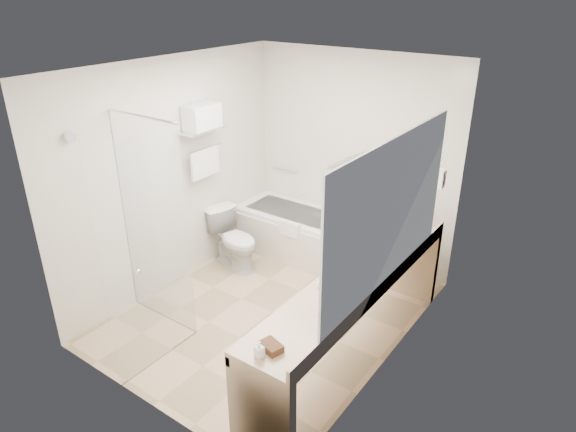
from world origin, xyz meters
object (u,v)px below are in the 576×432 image
Objects in this scene: vanity_counter at (354,300)px; toilet at (234,240)px; bathtub at (299,233)px; amenity_basket at (271,347)px; water_bottle_left at (389,228)px.

vanity_counter is 3.83× the size of toilet.
vanity_counter is (1.52, -1.39, 0.36)m from bathtub.
toilet is at bearing 161.07° from vanity_counter.
toilet is at bearing 136.93° from amenity_basket.
vanity_counter is at bearing -82.53° from water_bottle_left.
bathtub is 0.85m from toilet.
toilet is (-1.97, 0.68, -0.29)m from vanity_counter.
toilet is 3.43× the size of water_bottle_left.
toilet is (-0.45, -0.71, 0.07)m from bathtub.
amenity_basket is 2.04m from water_bottle_left.
bathtub is at bearing 160.44° from water_bottle_left.
vanity_counter is 13.12× the size of water_bottle_left.
toilet is 2.72m from amenity_basket.
vanity_counter is 16.79× the size of amenity_basket.
vanity_counter reaches higher than bathtub.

